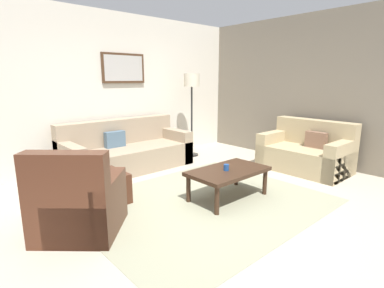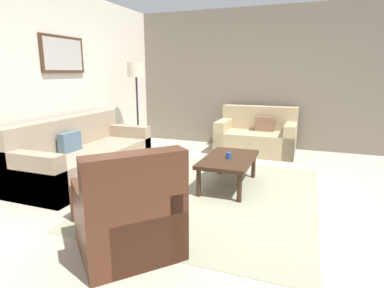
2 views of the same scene
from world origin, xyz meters
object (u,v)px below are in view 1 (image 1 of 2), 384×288
coffee_table (228,173)px  framed_artwork (124,68)px  couch_loveseat (307,153)px  lamp_standing (192,89)px  armchair_leather (78,207)px  cup (226,167)px  ottoman (103,188)px  couch_main (126,152)px

coffee_table → framed_artwork: size_ratio=1.26×
couch_loveseat → coffee_table: bearing=178.7°
lamp_standing → armchair_leather: bearing=-151.3°
cup → coffee_table: bearing=12.3°
cup → framed_artwork: (0.01, 2.63, 1.35)m
coffee_table → ottoman: bearing=143.7°
couch_loveseat → couch_main: bearing=137.2°
ottoman → framed_artwork: framed_artwork is taller
armchair_leather → lamp_standing: size_ratio=0.66×
coffee_table → framed_artwork: (-0.05, 2.62, 1.44)m
ottoman → coffee_table: coffee_table is taller
couch_loveseat → lamp_standing: (-0.89, 2.13, 1.11)m
couch_main → couch_loveseat: size_ratio=1.55×
cup → framed_artwork: 2.95m
ottoman → couch_loveseat: bearing=-16.8°
lamp_standing → couch_loveseat: bearing=-67.4°
couch_loveseat → lamp_standing: size_ratio=0.86×
coffee_table → lamp_standing: size_ratio=0.64×
couch_loveseat → lamp_standing: lamp_standing is taller
couch_loveseat → framed_artwork: bearing=128.6°
ottoman → coffee_table: 1.68m
armchair_leather → cup: (1.85, -0.39, 0.15)m
couch_main → lamp_standing: size_ratio=1.33×
armchair_leather → ottoman: armchair_leather is taller
couch_loveseat → lamp_standing: bearing=112.6°
couch_main → cup: 2.22m
couch_main → ottoman: 1.57m
couch_loveseat → framed_artwork: size_ratio=1.68×
armchair_leather → cup: armchair_leather is taller
couch_main → framed_artwork: (0.28, 0.43, 1.51)m
ottoman → armchair_leather: bearing=-132.6°
couch_loveseat → framed_artwork: 3.72m
couch_main → lamp_standing: (1.52, -0.11, 1.11)m
ottoman → coffee_table: size_ratio=0.51×
couch_loveseat → coffee_table: couch_loveseat is taller
couch_loveseat → ottoman: 3.58m
framed_artwork → couch_main: bearing=-123.4°
ottoman → framed_artwork: 2.63m
cup → ottoman: bearing=142.2°
ottoman → lamp_standing: (2.54, 1.09, 1.21)m
cup → lamp_standing: size_ratio=0.05×
couch_main → coffee_table: 2.21m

